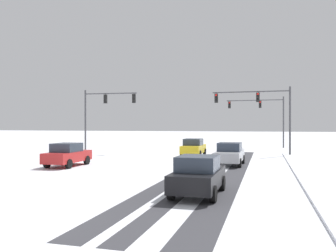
{
  "coord_description": "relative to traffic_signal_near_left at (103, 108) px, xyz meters",
  "views": [
    {
      "loc": [
        7.86,
        -8.76,
        2.88
      ],
      "look_at": [
        0.0,
        19.42,
        2.8
      ],
      "focal_mm": 37.29,
      "sensor_mm": 36.0,
      "label": 1
    }
  ],
  "objects": [
    {
      "name": "car_red_third",
      "position": [
        2.73,
        -11.07,
        -3.81
      ],
      "size": [
        1.93,
        4.15,
        1.62
      ],
      "color": "red",
      "rests_on": "ground"
    },
    {
      "name": "traffic_signal_near_left",
      "position": [
        0.0,
        0.0,
        0.0
      ],
      "size": [
        5.64,
        0.64,
        6.5
      ],
      "color": "#47474C",
      "rests_on": "ground"
    },
    {
      "name": "car_yellow_cab_lead",
      "position": [
        9.67,
        -0.98,
        -3.81
      ],
      "size": [
        1.84,
        4.1,
        1.62
      ],
      "color": "yellow",
      "rests_on": "ground"
    },
    {
      "name": "car_black_fourth",
      "position": [
        13.4,
        -18.51,
        -3.81
      ],
      "size": [
        1.88,
        4.12,
        1.62
      ],
      "color": "black",
      "rests_on": "ground"
    },
    {
      "name": "sidewalk_kerb_right",
      "position": [
        19.69,
        -11.38,
        -4.57
      ],
      "size": [
        4.0,
        30.51,
        0.12
      ],
      "primitive_type": "cube",
      "color": "white",
      "rests_on": "ground"
    },
    {
      "name": "wheel_track_right_lane",
      "position": [
        12.58,
        -9.99,
        -4.62
      ],
      "size": [
        0.72,
        30.51,
        0.01
      ],
      "primitive_type": "cube",
      "color": "#38383D",
      "rests_on": "ground"
    },
    {
      "name": "traffic_signal_far_right",
      "position": [
        15.75,
        13.94,
        0.07
      ],
      "size": [
        7.25,
        0.51,
        6.5
      ],
      "color": "#47474C",
      "rests_on": "ground"
    },
    {
      "name": "car_silver_second",
      "position": [
        13.61,
        -7.4,
        -3.81
      ],
      "size": [
        1.93,
        4.15,
        1.62
      ],
      "color": "#B7BABF",
      "rests_on": "ground"
    },
    {
      "name": "wheel_track_left_lane",
      "position": [
        11.37,
        -9.99,
        -4.62
      ],
      "size": [
        0.94,
        30.51,
        0.01
      ],
      "primitive_type": "cube",
      "color": "#38383D",
      "rests_on": "ground"
    },
    {
      "name": "traffic_signal_near_right",
      "position": [
        15.7,
        1.91,
        0.07
      ],
      "size": [
        7.38,
        0.46,
        6.5
      ],
      "color": "#47474C",
      "rests_on": "ground"
    },
    {
      "name": "wheel_track_center",
      "position": [
        14.31,
        -9.99,
        -4.62
      ],
      "size": [
        1.16,
        30.51,
        0.01
      ],
      "primitive_type": "cube",
      "color": "#38383D",
      "rests_on": "ground"
    }
  ]
}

